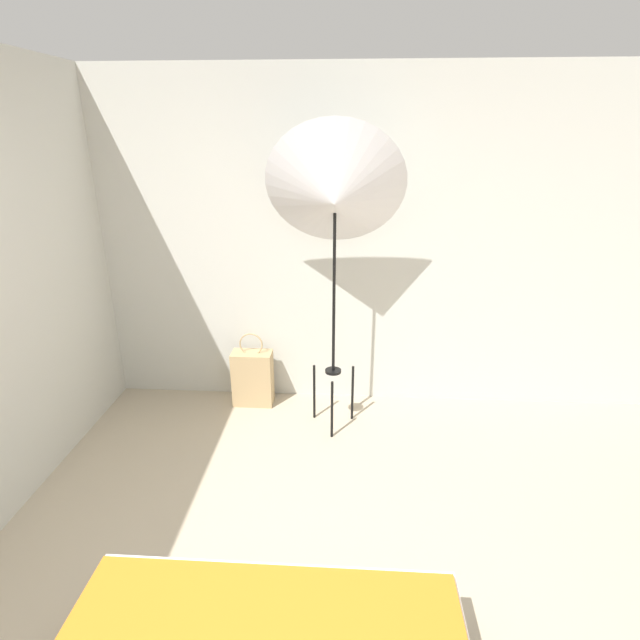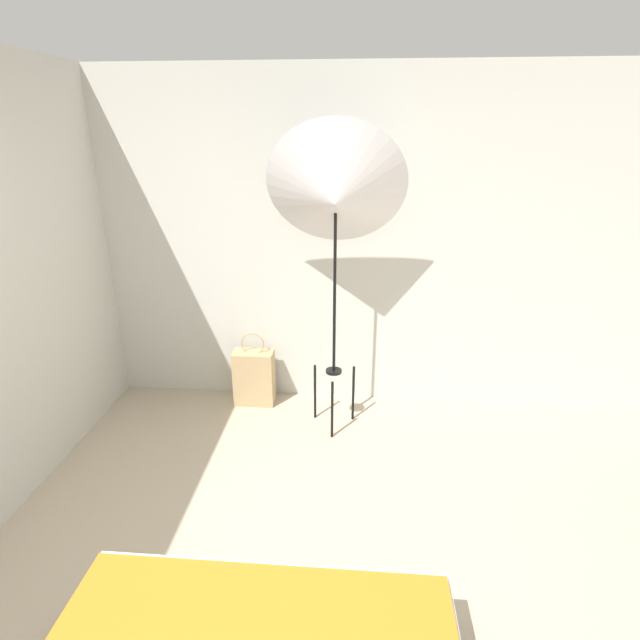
% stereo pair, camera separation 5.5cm
% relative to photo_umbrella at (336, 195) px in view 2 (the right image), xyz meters
% --- Properties ---
extents(wall_back, '(8.00, 0.05, 2.60)m').
position_rel_photo_umbrella_xyz_m(wall_back, '(-0.17, 0.48, -0.45)').
color(wall_back, beige).
rests_on(wall_back, ground_plane).
extents(photo_umbrella, '(0.96, 0.65, 2.23)m').
position_rel_photo_umbrella_xyz_m(photo_umbrella, '(0.00, 0.00, 0.00)').
color(photo_umbrella, black).
rests_on(photo_umbrella, ground_plane).
extents(tote_bag, '(0.33, 0.18, 0.63)m').
position_rel_photo_umbrella_xyz_m(tote_bag, '(-0.67, 0.28, -1.51)').
color(tote_bag, tan).
rests_on(tote_bag, ground_plane).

